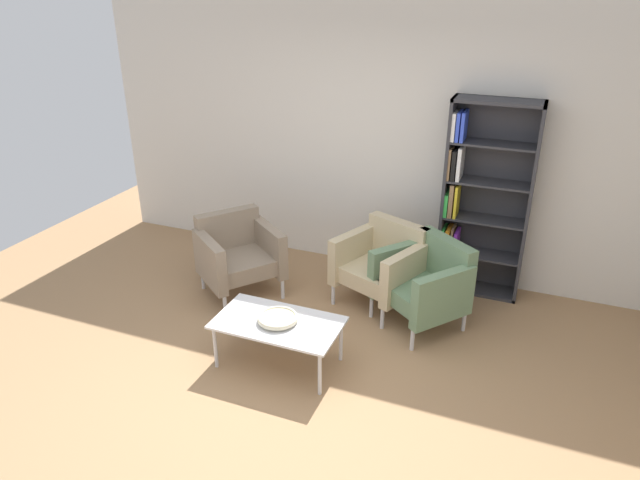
% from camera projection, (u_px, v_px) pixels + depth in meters
% --- Properties ---
extents(ground_plane, '(8.32, 8.32, 0.00)m').
position_uv_depth(ground_plane, '(293.00, 402.00, 4.32)').
color(ground_plane, '#9E7751').
extents(plaster_back_panel, '(6.40, 0.12, 2.90)m').
position_uv_depth(plaster_back_panel, '(392.00, 133.00, 5.78)').
color(plaster_back_panel, silver).
rests_on(plaster_back_panel, ground_plane).
extents(bookshelf_tall, '(0.80, 0.30, 1.90)m').
position_uv_depth(bookshelf_tall, '(478.00, 201.00, 5.51)').
color(bookshelf_tall, '#333338').
rests_on(bookshelf_tall, ground_plane).
extents(coffee_table_low, '(1.00, 0.56, 0.40)m').
position_uv_depth(coffee_table_low, '(278.00, 325.00, 4.60)').
color(coffee_table_low, silver).
rests_on(coffee_table_low, ground_plane).
extents(decorative_bowl, '(0.32, 0.32, 0.05)m').
position_uv_depth(decorative_bowl, '(278.00, 318.00, 4.57)').
color(decorative_bowl, beige).
rests_on(decorative_bowl, coffee_table_low).
extents(armchair_corner_red, '(0.94, 0.95, 0.78)m').
position_uv_depth(armchair_corner_red, '(238.00, 253.00, 5.66)').
color(armchair_corner_red, gray).
rests_on(armchair_corner_red, ground_plane).
extents(armchair_by_bookshelf, '(0.90, 0.87, 0.78)m').
position_uv_depth(armchair_by_bookshelf, '(383.00, 263.00, 5.46)').
color(armchair_by_bookshelf, '#C6B289').
rests_on(armchair_by_bookshelf, ground_plane).
extents(armchair_near_window, '(0.95, 0.94, 0.78)m').
position_uv_depth(armchair_near_window, '(425.00, 282.00, 5.14)').
color(armchair_near_window, slate).
rests_on(armchair_near_window, ground_plane).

